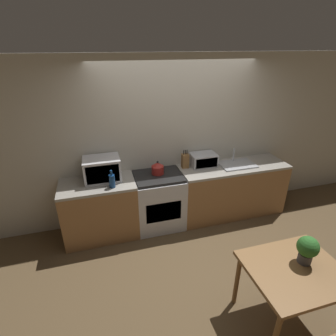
{
  "coord_description": "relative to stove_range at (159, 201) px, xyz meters",
  "views": [
    {
      "loc": [
        -1.2,
        -2.61,
        2.7
      ],
      "look_at": [
        -0.24,
        0.72,
        1.05
      ],
      "focal_mm": 28.0,
      "sensor_mm": 36.0,
      "label": 1
    }
  ],
  "objects": [
    {
      "name": "counter_right_run",
      "position": [
        1.27,
        0.0,
        0.0
      ],
      "size": [
        1.8,
        0.62,
        0.9
      ],
      "color": "olive",
      "rests_on": "ground_plane"
    },
    {
      "name": "potted_plant",
      "position": [
        1.01,
        -1.93,
        0.46
      ],
      "size": [
        0.21,
        0.21,
        0.3
      ],
      "color": "#424247",
      "rests_on": "dining_table"
    },
    {
      "name": "kettle",
      "position": [
        0.01,
        0.06,
        0.54
      ],
      "size": [
        0.19,
        0.19,
        0.21
      ],
      "color": "maroon",
      "rests_on": "stove_range"
    },
    {
      "name": "knife_block",
      "position": [
        0.48,
        0.15,
        0.57
      ],
      "size": [
        0.11,
        0.09,
        0.3
      ],
      "color": "brown",
      "rests_on": "counter_right_run"
    },
    {
      "name": "stove_range",
      "position": [
        0.0,
        0.0,
        0.0
      ],
      "size": [
        0.75,
        0.62,
        0.9
      ],
      "color": "silver",
      "rests_on": "ground_plane"
    },
    {
      "name": "wall_back",
      "position": [
        0.36,
        0.34,
        0.85
      ],
      "size": [
        10.0,
        0.06,
        2.6
      ],
      "color": "beige",
      "rests_on": "ground_plane"
    },
    {
      "name": "microwave",
      "position": [
        -0.81,
        0.1,
        0.62
      ],
      "size": [
        0.52,
        0.38,
        0.34
      ],
      "color": "silver",
      "rests_on": "counter_left_run"
    },
    {
      "name": "toaster_oven",
      "position": [
        0.79,
        0.14,
        0.55
      ],
      "size": [
        0.42,
        0.29,
        0.2
      ],
      "color": "#ADAFB5",
      "rests_on": "counter_right_run"
    },
    {
      "name": "dining_table",
      "position": [
        0.87,
        -1.98,
        0.19
      ],
      "size": [
        0.93,
        0.78,
        0.73
      ],
      "color": "brown",
      "rests_on": "ground_plane"
    },
    {
      "name": "ground_plane",
      "position": [
        0.36,
        -0.82,
        -0.45
      ],
      "size": [
        16.0,
        16.0,
        0.0
      ],
      "primitive_type": "plane",
      "color": "brown"
    },
    {
      "name": "bottle",
      "position": [
        -0.7,
        -0.17,
        0.55
      ],
      "size": [
        0.08,
        0.08,
        0.26
      ],
      "color": "navy",
      "rests_on": "counter_left_run"
    },
    {
      "name": "counter_left_run",
      "position": [
        -0.91,
        0.0,
        0.0
      ],
      "size": [
        1.07,
        0.62,
        0.9
      ],
      "color": "olive",
      "rests_on": "ground_plane"
    },
    {
      "name": "sink_basin",
      "position": [
        1.33,
        0.01,
        0.47
      ],
      "size": [
        0.57,
        0.39,
        0.24
      ],
      "color": "#ADAFB5",
      "rests_on": "counter_right_run"
    }
  ]
}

